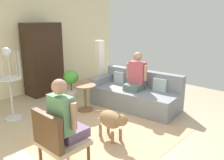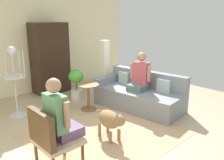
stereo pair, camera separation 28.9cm
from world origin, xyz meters
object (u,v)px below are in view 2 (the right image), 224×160
at_px(person_on_couch, 140,75).
at_px(dog, 110,120).
at_px(armoire_cabinet, 50,58).
at_px(bird_cage_stand, 14,76).
at_px(person_on_armchair, 59,115).
at_px(couch, 139,95).
at_px(armchair, 50,136).
at_px(column_lamp, 105,69).
at_px(potted_plant, 76,82).
at_px(round_end_table, 88,95).

distance_m(person_on_couch, dog, 1.67).
distance_m(person_on_couch, armoire_cabinet, 2.62).
relative_size(person_on_couch, bird_cage_stand, 0.57).
bearing_deg(person_on_armchair, couch, 16.36).
height_order(couch, armchair, armchair).
bearing_deg(couch, column_lamp, 91.97).
bearing_deg(column_lamp, dog, -129.54).
bearing_deg(bird_cage_stand, potted_plant, 1.15).
distance_m(round_end_table, armoire_cabinet, 1.86).
xyz_separation_m(dog, column_lamp, (1.48, 1.79, 0.37)).
distance_m(person_on_armchair, bird_cage_stand, 2.21).
relative_size(person_on_armchair, round_end_table, 1.46).
height_order(person_on_couch, potted_plant, person_on_couch).
distance_m(column_lamp, armoire_cabinet, 1.56).
bearing_deg(bird_cage_stand, dog, -69.61).
relative_size(couch, bird_cage_stand, 1.40).
distance_m(bird_cage_stand, potted_plant, 1.62).
xyz_separation_m(armchair, round_end_table, (1.77, 1.44, -0.19)).
xyz_separation_m(couch, person_on_couch, (-0.03, -0.03, 0.49)).
distance_m(bird_cage_stand, column_lamp, 2.27).
distance_m(armchair, person_on_armchair, 0.30).
bearing_deg(person_on_armchair, armoire_cabinet, 62.12).
height_order(person_on_armchair, column_lamp, column_lamp).
bearing_deg(armoire_cabinet, round_end_table, -92.43).
bearing_deg(dog, person_on_armchair, -173.99).
distance_m(armchair, column_lamp, 3.29).
relative_size(person_on_couch, column_lamp, 0.58).
bearing_deg(person_on_armchair, round_end_table, 41.70).
xyz_separation_m(round_end_table, dog, (-0.56, -1.33, 0.01)).
bearing_deg(column_lamp, person_on_armchair, -143.13).
bearing_deg(dog, round_end_table, 67.16).
height_order(round_end_table, bird_cage_stand, bird_cage_stand).
relative_size(potted_plant, armoire_cabinet, 0.40).
xyz_separation_m(couch, dog, (-1.52, -0.64, 0.06)).
bearing_deg(couch, armchair, -164.49).
bearing_deg(potted_plant, round_end_table, -106.28).
height_order(dog, armoire_cabinet, armoire_cabinet).
relative_size(dog, armoire_cabinet, 0.43).
relative_size(dog, potted_plant, 1.06).
bearing_deg(couch, armoire_cabinet, 109.87).
bearing_deg(column_lamp, armchair, -144.69).
bearing_deg(column_lamp, couch, -88.03).
relative_size(round_end_table, bird_cage_stand, 0.40).
relative_size(dog, column_lamp, 0.55).
bearing_deg(armchair, armoire_cabinet, 60.08).
relative_size(bird_cage_stand, armoire_cabinet, 0.79).
bearing_deg(armoire_cabinet, bird_cage_stand, -144.43).
distance_m(bird_cage_stand, armoire_cabinet, 1.73).
height_order(armchair, round_end_table, armchair).
bearing_deg(person_on_couch, potted_plant, 115.11).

